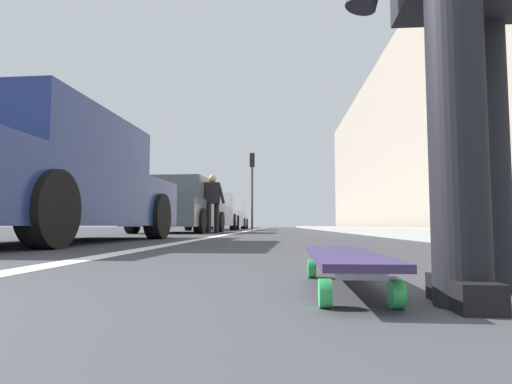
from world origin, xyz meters
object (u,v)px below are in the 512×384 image
object	(u,v)px
parked_car_mid	(180,207)
parked_car_end	(229,217)
parked_car_far	(214,213)
traffic_light	(252,177)
pedestrian_distant	(213,200)
parked_car_near	(51,181)
skateboard	(344,259)

from	to	relation	value
parked_car_mid	parked_car_end	size ratio (longest dim) A/B	0.98
parked_car_far	traffic_light	world-z (taller)	traffic_light
parked_car_mid	parked_car_far	distance (m)	6.37
pedestrian_distant	parked_car_end	bearing A→B (deg)	4.62
parked_car_mid	parked_car_end	distance (m)	12.62
parked_car_far	pedestrian_distant	size ratio (longest dim) A/B	2.65
parked_car_near	parked_car_end	size ratio (longest dim) A/B	1.05
skateboard	parked_car_mid	size ratio (longest dim) A/B	0.19
skateboard	parked_car_mid	world-z (taller)	parked_car_mid
parked_car_mid	pedestrian_distant	xyz separation A→B (m)	(-0.62, -1.00, 0.18)
parked_car_end	traffic_light	world-z (taller)	traffic_light
parked_car_near	parked_car_far	xyz separation A→B (m)	(13.32, 0.06, -0.00)
parked_car_far	parked_car_end	bearing A→B (deg)	0.52
skateboard	parked_car_far	world-z (taller)	parked_car_far
parked_car_mid	traffic_light	world-z (taller)	traffic_light
parked_car_near	pedestrian_distant	world-z (taller)	pedestrian_distant
skateboard	parked_car_far	size ratio (longest dim) A/B	0.21
parked_car_mid	parked_car_end	bearing A→B (deg)	0.30
skateboard	pedestrian_distant	world-z (taller)	pedestrian_distant
parked_car_far	parked_car_end	world-z (taller)	parked_car_far
pedestrian_distant	parked_car_mid	bearing A→B (deg)	58.21
skateboard	parked_car_near	bearing A→B (deg)	38.88
parked_car_near	parked_car_mid	size ratio (longest dim) A/B	1.06
traffic_light	skateboard	bearing A→B (deg)	-175.80
parked_car_end	pedestrian_distant	xyz separation A→B (m)	(-13.24, -1.07, 0.18)
pedestrian_distant	traffic_light	bearing A→B (deg)	-0.82
parked_car_near	traffic_light	distance (m)	20.25
parked_car_near	parked_car_mid	world-z (taller)	parked_car_near
parked_car_near	traffic_light	bearing A→B (deg)	-3.28
parked_car_end	parked_car_mid	bearing A→B (deg)	-179.70
parked_car_mid	traffic_light	distance (m)	13.40
parked_car_near	parked_car_end	xyz separation A→B (m)	(19.56, 0.11, -0.03)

